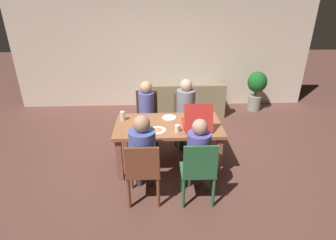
{
  "coord_description": "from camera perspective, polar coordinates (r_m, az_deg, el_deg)",
  "views": [
    {
      "loc": [
        -0.16,
        -3.75,
        2.59
      ],
      "look_at": [
        0.0,
        0.1,
        0.78
      ],
      "focal_mm": 28.72,
      "sensor_mm": 36.0,
      "label": 1
    }
  ],
  "objects": [
    {
      "name": "couch",
      "position": [
        6.36,
        3.17,
        3.89
      ],
      "size": [
        1.86,
        0.77,
        0.78
      ],
      "color": "#897959",
      "rests_on": "ground"
    },
    {
      "name": "plate_0",
      "position": [
        4.2,
        -5.53,
        -0.82
      ],
      "size": [
        0.24,
        0.24,
        0.01
      ],
      "color": "white",
      "rests_on": "dining_table"
    },
    {
      "name": "chair_3",
      "position": [
        5.12,
        -4.47,
        1.07
      ],
      "size": [
        0.42,
        0.45,
        0.96
      ],
      "color": "#533215",
      "rests_on": "ground"
    },
    {
      "name": "plate_2",
      "position": [
        3.99,
        -2.21,
        -2.14
      ],
      "size": [
        0.25,
        0.25,
        0.03
      ],
      "color": "white",
      "rests_on": "dining_table"
    },
    {
      "name": "drinking_glass_0",
      "position": [
        4.34,
        -9.62,
        0.86
      ],
      "size": [
        0.08,
        0.08,
        0.15
      ],
      "primitive_type": "cylinder",
      "color": "silver",
      "rests_on": "dining_table"
    },
    {
      "name": "drinking_glass_2",
      "position": [
        3.94,
        1.98,
        -1.81
      ],
      "size": [
        0.08,
        0.08,
        0.1
      ],
      "primitive_type": "cylinder",
      "color": "silver",
      "rests_on": "dining_table"
    },
    {
      "name": "person_3",
      "position": [
        4.89,
        -4.6,
        2.4
      ],
      "size": [
        0.29,
        0.53,
        1.2
      ],
      "color": "#3B3C48",
      "rests_on": "ground"
    },
    {
      "name": "person_0",
      "position": [
        4.89,
        3.82,
        2.74
      ],
      "size": [
        0.33,
        0.55,
        1.24
      ],
      "color": "#2E3F43",
      "rests_on": "ground"
    },
    {
      "name": "person_2",
      "position": [
        3.56,
        6.33,
        -6.85
      ],
      "size": [
        0.3,
        0.5,
        1.22
      ],
      "color": "#414144",
      "rests_on": "ground"
    },
    {
      "name": "chair_2",
      "position": [
        3.54,
        6.53,
        -10.61
      ],
      "size": [
        0.45,
        0.39,
        0.95
      ],
      "color": "#29643B",
      "rests_on": "ground"
    },
    {
      "name": "dining_table",
      "position": [
        4.23,
        0.06,
        -2.23
      ],
      "size": [
        1.65,
        0.88,
        0.76
      ],
      "color": "#995D3A",
      "rests_on": "ground"
    },
    {
      "name": "chair_1",
      "position": [
        3.57,
        -5.29,
        -10.72
      ],
      "size": [
        0.45,
        0.46,
        0.93
      ],
      "color": "brown",
      "rests_on": "ground"
    },
    {
      "name": "plate_1",
      "position": [
        4.39,
        0.28,
        0.52
      ],
      "size": [
        0.24,
        0.24,
        0.01
      ],
      "color": "white",
      "rests_on": "dining_table"
    },
    {
      "name": "potted_plant",
      "position": [
        6.8,
        18.27,
        6.58
      ],
      "size": [
        0.45,
        0.45,
        0.96
      ],
      "color": "gray",
      "rests_on": "ground"
    },
    {
      "name": "back_wall",
      "position": [
        6.64,
        -1.01,
        14.66
      ],
      "size": [
        7.09,
        0.12,
        2.77
      ],
      "primitive_type": "cube",
      "color": "beige",
      "rests_on": "ground"
    },
    {
      "name": "ground_plane",
      "position": [
        4.56,
        0.05,
        -9.48
      ],
      "size": [
        20.0,
        20.0,
        0.0
      ],
      "primitive_type": "plane",
      "color": "brown"
    },
    {
      "name": "person_1",
      "position": [
        3.55,
        -5.35,
        -6.29
      ],
      "size": [
        0.34,
        0.5,
        1.25
      ],
      "color": "#323338",
      "rests_on": "ground"
    },
    {
      "name": "drinking_glass_1",
      "position": [
        4.49,
        5.85,
        1.9
      ],
      "size": [
        0.07,
        0.07,
        0.14
      ],
      "primitive_type": "cylinder",
      "color": "#B04827",
      "rests_on": "dining_table"
    },
    {
      "name": "chair_0",
      "position": [
        5.11,
        3.58,
        0.85
      ],
      "size": [
        0.42,
        0.43,
        0.91
      ],
      "color": "brown",
      "rests_on": "ground"
    },
    {
      "name": "pizza_box_0",
      "position": [
        4.14,
        6.0,
        -0.48
      ],
      "size": [
        0.41,
        0.54,
        0.43
      ],
      "color": "red",
      "rests_on": "dining_table"
    }
  ]
}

